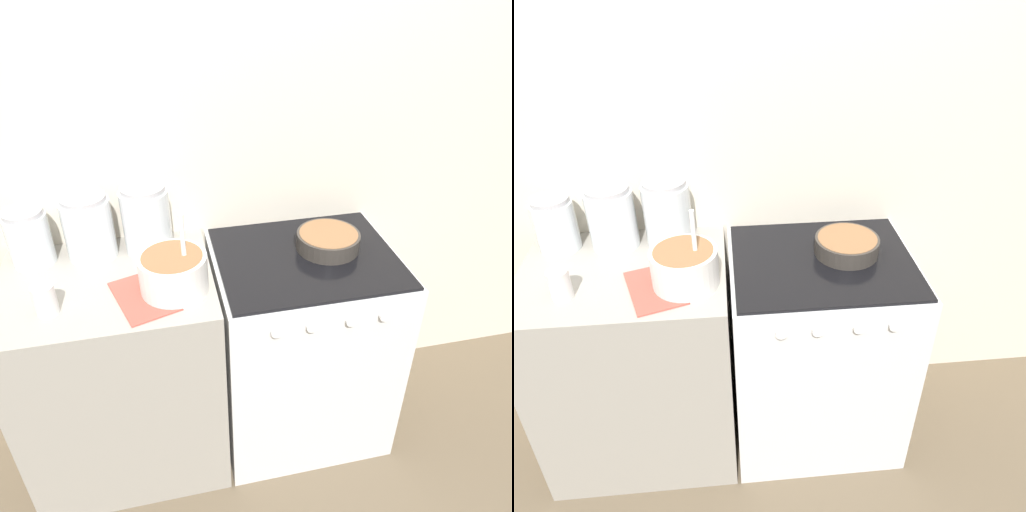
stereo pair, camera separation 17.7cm
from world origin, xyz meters
The scene contains 11 objects.
ground_plane centered at (0.00, 0.00, 0.00)m, with size 12.00×12.00×0.00m, color brown.
wall_back centered at (0.00, 0.61, 1.20)m, with size 4.48×0.05×2.40m.
countertop_cabinet centered at (-0.37, 0.29, 0.45)m, with size 0.74×0.58×0.91m.
stove centered at (0.36, 0.29, 0.45)m, with size 0.69×0.60×0.91m.
mixing_bowl centered at (-0.13, 0.19, 0.98)m, with size 0.23×0.23×0.28m.
baking_pan centered at (0.46, 0.33, 0.94)m, with size 0.24×0.24×0.07m.
storage_jar_left centered at (-0.62, 0.47, 1.00)m, with size 0.15×0.15×0.21m.
storage_jar_middle centered at (-0.41, 0.47, 1.01)m, with size 0.18×0.18×0.25m.
storage_jar_right centered at (-0.21, 0.47, 1.02)m, with size 0.18×0.18×0.26m.
tin_can centered at (-0.54, 0.15, 0.96)m, with size 0.07×0.07×0.11m.
recipe_page centered at (-0.24, 0.17, 0.91)m, with size 0.24×0.30×0.01m.
Camera 2 is at (0.01, -1.22, 1.93)m, focal length 35.00 mm.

